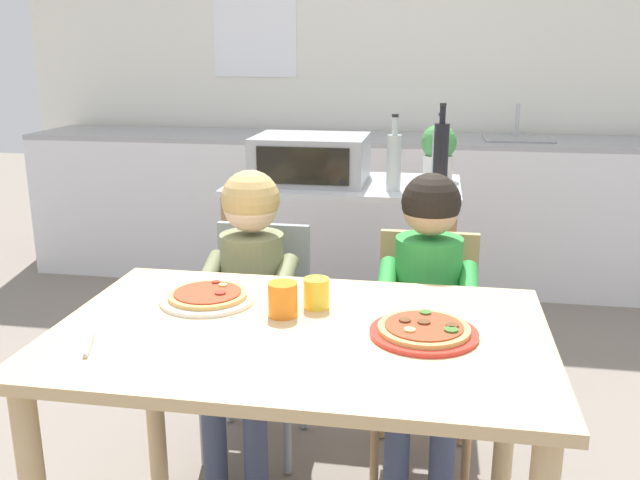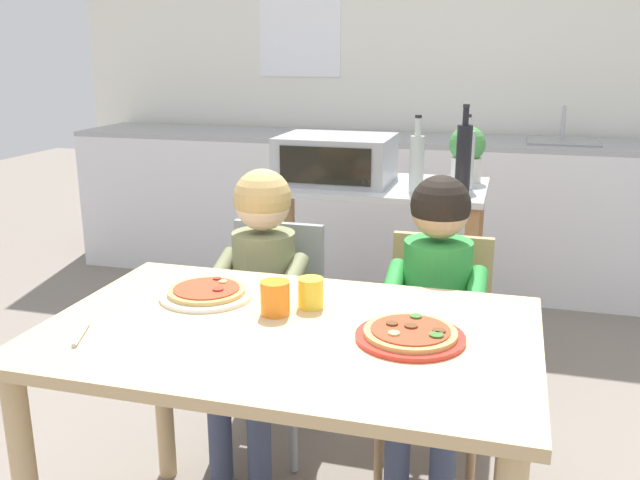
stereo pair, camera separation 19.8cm
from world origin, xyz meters
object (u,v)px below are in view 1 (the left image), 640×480
(bottle_slim_sauce, at_px, (394,161))
(potted_herb_plant, at_px, (438,150))
(pizza_plate_red_rimmed, at_px, (424,331))
(serving_spoon, at_px, (89,344))
(pizza_plate_white, at_px, (208,297))
(child_in_olive_shirt, at_px, (248,281))
(child_in_green_shirt, at_px, (427,294))
(toaster_oven, at_px, (311,159))
(bottle_dark_olive_oil, at_px, (441,157))
(kitchen_island_cart, at_px, (344,247))
(dining_table, at_px, (300,369))
(dining_chair_right, at_px, (425,333))
(drinking_cup_yellow, at_px, (316,293))
(dining_chair_left, at_px, (258,321))
(drinking_cup_orange, at_px, (283,299))
(bottle_tall_green_wine, at_px, (440,157))

(bottle_slim_sauce, distance_m, potted_herb_plant, 0.34)
(pizza_plate_red_rimmed, relative_size, serving_spoon, 1.91)
(bottle_slim_sauce, bearing_deg, pizza_plate_white, -112.76)
(child_in_olive_shirt, distance_m, child_in_green_shirt, 0.60)
(toaster_oven, relative_size, pizza_plate_white, 1.82)
(toaster_oven, height_order, bottle_dark_olive_oil, bottle_dark_olive_oil)
(kitchen_island_cart, distance_m, child_in_olive_shirt, 0.82)
(toaster_oven, bearing_deg, dining_table, -80.68)
(dining_chair_right, bearing_deg, bottle_slim_sauce, 106.70)
(bottle_dark_olive_oil, height_order, potted_herb_plant, bottle_dark_olive_oil)
(kitchen_island_cart, xyz_separation_m, dining_table, (0.07, -1.34, 0.06))
(potted_herb_plant, bearing_deg, dining_table, -102.32)
(serving_spoon, bearing_deg, dining_chair_right, 47.52)
(toaster_oven, relative_size, pizza_plate_red_rimmed, 1.79)
(potted_herb_plant, relative_size, drinking_cup_yellow, 2.91)
(potted_herb_plant, xyz_separation_m, child_in_olive_shirt, (-0.62, -0.93, -0.33))
(bottle_slim_sauce, relative_size, dining_chair_left, 0.38)
(child_in_green_shirt, height_order, serving_spoon, child_in_green_shirt)
(dining_chair_left, height_order, drinking_cup_orange, drinking_cup_orange)
(bottle_slim_sauce, height_order, drinking_cup_orange, bottle_slim_sauce)
(bottle_dark_olive_oil, relative_size, child_in_olive_shirt, 0.35)
(drinking_cup_orange, bearing_deg, kitchen_island_cart, 90.41)
(kitchen_island_cart, height_order, dining_table, kitchen_island_cart)
(dining_chair_left, distance_m, drinking_cup_yellow, 0.69)
(child_in_olive_shirt, bearing_deg, dining_table, -62.37)
(dining_chair_left, distance_m, pizza_plate_red_rimmed, 0.94)
(potted_herb_plant, height_order, dining_chair_left, potted_herb_plant)
(bottle_tall_green_wine, xyz_separation_m, drinking_cup_yellow, (-0.32, -1.16, -0.20))
(drinking_cup_yellow, bearing_deg, pizza_plate_red_rimmed, -25.70)
(bottle_tall_green_wine, relative_size, dining_chair_left, 0.38)
(bottle_tall_green_wine, distance_m, pizza_plate_red_rimmed, 1.33)
(pizza_plate_red_rimmed, bearing_deg, potted_herb_plant, 89.41)
(drinking_cup_yellow, bearing_deg, kitchen_island_cart, 94.12)
(pizza_plate_white, relative_size, serving_spoon, 1.89)
(drinking_cup_orange, bearing_deg, dining_chair_left, 111.12)
(child_in_olive_shirt, relative_size, pizza_plate_red_rimmed, 3.82)
(potted_herb_plant, bearing_deg, drinking_cup_orange, -105.33)
(child_in_green_shirt, relative_size, drinking_cup_yellow, 12.42)
(bottle_slim_sauce, relative_size, dining_chair_right, 0.38)
(toaster_oven, relative_size, child_in_green_shirt, 0.46)
(potted_herb_plant, bearing_deg, kitchen_island_cart, -160.03)
(serving_spoon, bearing_deg, child_in_olive_shirt, 76.48)
(child_in_olive_shirt, bearing_deg, drinking_cup_yellow, -52.88)
(drinking_cup_yellow, bearing_deg, pizza_plate_white, -179.38)
(bottle_tall_green_wine, distance_m, drinking_cup_yellow, 1.22)
(dining_table, distance_m, pizza_plate_red_rimmed, 0.33)
(drinking_cup_yellow, xyz_separation_m, serving_spoon, (-0.49, -0.34, -0.04))
(bottle_slim_sauce, bearing_deg, pizza_plate_red_rimmed, -82.30)
(toaster_oven, height_order, drinking_cup_yellow, toaster_oven)
(kitchen_island_cart, xyz_separation_m, toaster_oven, (-0.15, -0.01, 0.39))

